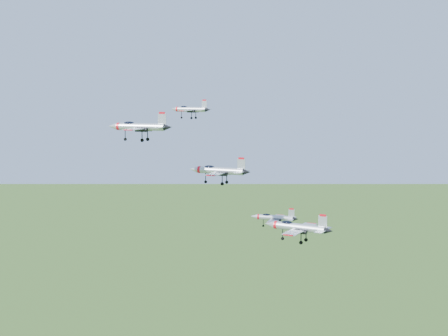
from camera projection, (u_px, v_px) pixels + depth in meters
The scene contains 5 objects.
jet_lead at pixel (190, 109), 142.63m from camera, with size 10.57×8.71×2.83m.
jet_left_high at pixel (219, 170), 120.53m from camera, with size 12.85×10.73×3.44m.
jet_right_high at pixel (139, 127), 111.07m from camera, with size 12.50×10.53×3.36m.
jet_left_low at pixel (274, 218), 132.02m from camera, with size 10.41×8.78×2.80m.
jet_right_low at pixel (297, 227), 101.89m from camera, with size 12.00×9.86×3.22m.
Camera 1 is at (60.55, -106.42, 147.06)m, focal length 50.00 mm.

